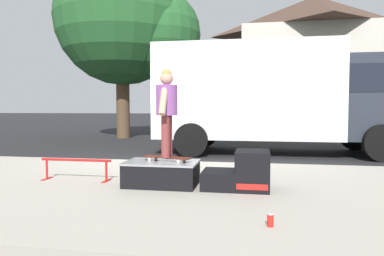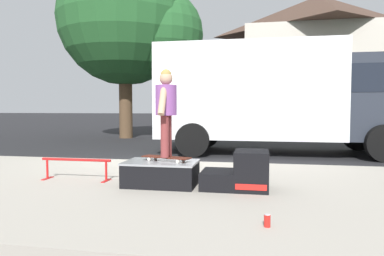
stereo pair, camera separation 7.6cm
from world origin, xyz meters
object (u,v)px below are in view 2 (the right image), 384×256
(grind_rail, at_px, (76,164))
(skater_kid, at_px, (166,105))
(kicker_ramp, at_px, (241,173))
(street_tree_neighbour, at_px, (132,23))
(skateboard, at_px, (166,157))
(box_truck, at_px, (283,94))
(skate_box, at_px, (161,172))
(soda_can, at_px, (267,221))

(grind_rail, relative_size, skater_kid, 0.91)
(kicker_ramp, bearing_deg, street_tree_neighbour, 118.45)
(skateboard, distance_m, box_truck, 5.66)
(skater_kid, bearing_deg, kicker_ramp, -1.63)
(skate_box, distance_m, skateboard, 0.24)
(kicker_ramp, distance_m, skater_kid, 1.50)
(box_truck, height_order, street_tree_neighbour, street_tree_neighbour)
(kicker_ramp, height_order, skater_kid, skater_kid)
(soda_can, distance_m, street_tree_neighbour, 13.05)
(soda_can, xyz_separation_m, box_truck, (0.57, 6.81, 1.52))
(grind_rail, height_order, street_tree_neighbour, street_tree_neighbour)
(skate_box, xyz_separation_m, grind_rail, (-1.48, 0.14, 0.06))
(skate_box, distance_m, soda_can, 2.25)
(skater_kid, bearing_deg, soda_can, -48.51)
(kicker_ramp, distance_m, grind_rail, 2.69)
(kicker_ramp, height_order, soda_can, kicker_ramp)
(skateboard, relative_size, skater_kid, 0.61)
(kicker_ramp, height_order, street_tree_neighbour, street_tree_neighbour)
(skater_kid, relative_size, street_tree_neighbour, 0.17)
(grind_rail, bearing_deg, skateboard, -4.11)
(skate_box, bearing_deg, skateboard, 23.17)
(soda_can, height_order, street_tree_neighbour, street_tree_neighbour)
(soda_can, bearing_deg, grind_rail, 149.60)
(skateboard, bearing_deg, grind_rail, 175.89)
(kicker_ramp, xyz_separation_m, box_truck, (0.90, 5.18, 1.35))
(kicker_ramp, relative_size, box_truck, 0.14)
(skate_box, relative_size, box_truck, 0.16)
(skate_box, distance_m, box_truck, 5.76)
(box_truck, bearing_deg, grind_rail, -125.49)
(skateboard, bearing_deg, soda_can, -48.51)
(skater_kid, height_order, box_truck, box_truck)
(soda_can, relative_size, street_tree_neighbour, 0.02)
(skateboard, xyz_separation_m, skater_kid, (-0.00, -0.00, 0.79))
(skateboard, bearing_deg, box_truck, 68.41)
(skate_box, distance_m, kicker_ramp, 1.21)
(soda_can, bearing_deg, street_tree_neighbour, 116.19)
(skateboard, bearing_deg, kicker_ramp, -1.63)
(skate_box, bearing_deg, kicker_ramp, -0.02)
(skate_box, height_order, soda_can, skate_box)
(kicker_ramp, distance_m, skateboard, 1.15)
(kicker_ramp, xyz_separation_m, grind_rail, (-2.69, 0.14, 0.02))
(soda_can, bearing_deg, skater_kid, 131.49)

